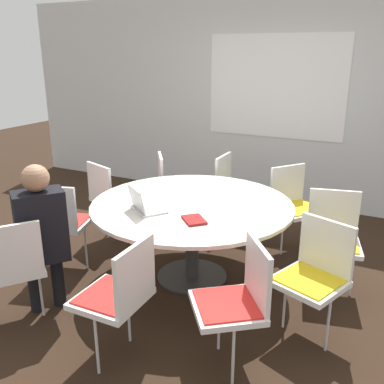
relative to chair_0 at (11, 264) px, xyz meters
The scene contains 16 objects.
ground_plane 1.60m from the chair_0, 56.60° to the left, with size 16.00×16.00×0.00m, color black.
wall_back 3.84m from the chair_0, 77.24° to the left, with size 8.00×0.07×2.70m.
conference_table 1.51m from the chair_0, 56.60° to the left, with size 1.77×1.77×0.73m.
chair_0 is the anchor object (origin of this frame).
chair_1 0.92m from the chair_0, ahead, with size 0.43×0.45×0.88m.
chair_2 1.65m from the chair_0, 11.90° to the left, with size 0.60×0.60×0.88m.
chair_3 2.17m from the chair_0, 24.29° to the left, with size 0.56×0.55×0.88m.
chair_4 2.55m from the chair_0, 38.94° to the left, with size 0.53×0.51×0.88m.
chair_5 2.71m from the chair_0, 56.63° to the left, with size 0.60×0.60×0.88m.
chair_6 2.57m from the chair_0, 73.11° to the left, with size 0.43×0.44×0.88m.
chair_7 2.21m from the chair_0, 87.70° to the left, with size 0.60×0.60×0.88m.
chair_8 1.64m from the chair_0, 101.52° to the left, with size 0.56×0.54×0.88m.
chair_9 0.89m from the chair_0, 109.82° to the left, with size 0.54×0.53×0.88m.
person_0 0.32m from the chair_0, 73.14° to the left, with size 0.39×0.42×1.23m.
laptop 1.09m from the chair_0, 57.68° to the left, with size 0.38×0.37×0.21m.
spiral_notebook 1.38m from the chair_0, 40.68° to the left, with size 0.25×0.25×0.02m.
Camera 1 is at (1.59, -3.14, 2.00)m, focal length 40.00 mm.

